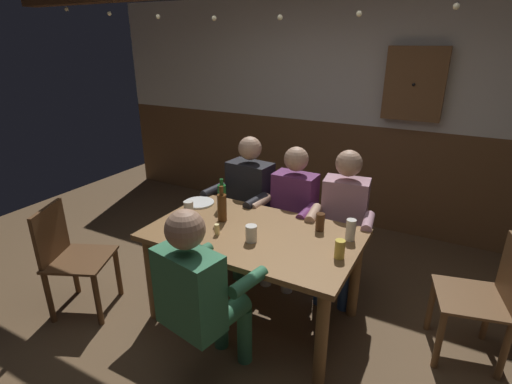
% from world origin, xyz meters
% --- Properties ---
extents(ground_plane, '(7.32, 7.32, 0.00)m').
position_xyz_m(ground_plane, '(0.00, 0.00, 0.00)').
color(ground_plane, brown).
extents(back_wall_upper, '(6.10, 0.12, 1.33)m').
position_xyz_m(back_wall_upper, '(0.00, 2.29, 1.84)').
color(back_wall_upper, silver).
extents(back_wall_wainscot, '(6.10, 0.12, 1.17)m').
position_xyz_m(back_wall_wainscot, '(0.00, 2.29, 0.59)').
color(back_wall_wainscot, brown).
rests_on(back_wall_wainscot, ground_plane).
extents(dining_table, '(1.52, 0.92, 0.74)m').
position_xyz_m(dining_table, '(0.00, 0.19, 0.63)').
color(dining_table, brown).
rests_on(dining_table, ground_plane).
extents(person_0, '(0.57, 0.56, 1.24)m').
position_xyz_m(person_0, '(-0.46, 0.88, 0.68)').
color(person_0, black).
rests_on(person_0, ground_plane).
extents(person_1, '(0.52, 0.51, 1.20)m').
position_xyz_m(person_1, '(-0.00, 0.88, 0.66)').
color(person_1, '#6B2D66').
rests_on(person_1, ground_plane).
extents(person_2, '(0.54, 0.56, 1.23)m').
position_xyz_m(person_2, '(0.46, 0.88, 0.68)').
color(person_2, '#B78493').
rests_on(person_2, ground_plane).
extents(person_3, '(0.58, 0.58, 1.21)m').
position_xyz_m(person_3, '(0.01, -0.50, 0.67)').
color(person_3, '#33724C').
rests_on(person_3, ground_plane).
extents(chair_empty_near_right, '(0.58, 0.58, 0.88)m').
position_xyz_m(chair_empty_near_right, '(-1.31, -0.40, 0.48)').
color(chair_empty_near_right, brown).
rests_on(chair_empty_near_right, ground_plane).
extents(chair_empty_near_left, '(0.53, 0.53, 0.88)m').
position_xyz_m(chair_empty_near_left, '(1.54, 0.55, 0.48)').
color(chair_empty_near_left, brown).
rests_on(chair_empty_near_left, ground_plane).
extents(table_candle, '(0.04, 0.04, 0.08)m').
position_xyz_m(table_candle, '(-0.21, 0.03, 0.78)').
color(table_candle, '#F9E08C').
rests_on(table_candle, dining_table).
extents(plate_0, '(0.26, 0.26, 0.01)m').
position_xyz_m(plate_0, '(-0.67, 0.43, 0.75)').
color(plate_0, white).
rests_on(plate_0, dining_table).
extents(bottle_0, '(0.07, 0.07, 0.28)m').
position_xyz_m(bottle_0, '(-0.31, 0.25, 0.85)').
color(bottle_0, '#593314').
rests_on(bottle_0, dining_table).
extents(bottle_1, '(0.07, 0.07, 0.26)m').
position_xyz_m(bottle_1, '(-0.44, 0.44, 0.84)').
color(bottle_1, '#195923').
rests_on(bottle_1, dining_table).
extents(pint_glass_0, '(0.07, 0.07, 0.15)m').
position_xyz_m(pint_glass_0, '(-0.55, 0.15, 0.81)').
color(pint_glass_0, white).
rests_on(pint_glass_0, dining_table).
extents(pint_glass_1, '(0.07, 0.07, 0.12)m').
position_xyz_m(pint_glass_1, '(0.66, 0.14, 0.80)').
color(pint_glass_1, '#E5C64C').
rests_on(pint_glass_1, dining_table).
extents(pint_glass_2, '(0.07, 0.07, 0.15)m').
position_xyz_m(pint_glass_2, '(0.65, 0.41, 0.81)').
color(pint_glass_2, white).
rests_on(pint_glass_2, dining_table).
extents(pint_glass_3, '(0.07, 0.07, 0.13)m').
position_xyz_m(pint_glass_3, '(0.41, 0.44, 0.80)').
color(pint_glass_3, '#4C2D19').
rests_on(pint_glass_3, dining_table).
extents(pint_glass_4, '(0.08, 0.08, 0.12)m').
position_xyz_m(pint_glass_4, '(0.05, 0.06, 0.80)').
color(pint_glass_4, white).
rests_on(pint_glass_4, dining_table).
extents(wall_dart_cabinet, '(0.56, 0.15, 0.70)m').
position_xyz_m(wall_dart_cabinet, '(0.72, 2.16, 1.64)').
color(wall_dart_cabinet, brown).
extents(string_lights, '(4.30, 0.04, 0.16)m').
position_xyz_m(string_lights, '(-0.00, 0.57, 2.23)').
color(string_lights, '#F9EAB2').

